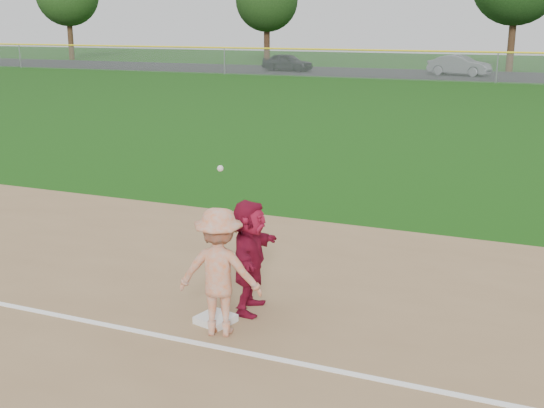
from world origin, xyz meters
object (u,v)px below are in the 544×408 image
at_px(car_left, 287,62).
at_px(car_mid, 459,65).
at_px(base_runner, 250,256).
at_px(first_base, 216,319).

relative_size(car_left, car_mid, 0.91).
relative_size(base_runner, car_left, 0.39).
distance_m(first_base, base_runner, 0.98).
distance_m(base_runner, car_mid, 45.26).
distance_m(car_left, car_mid, 13.60).
height_order(first_base, car_left, car_left).
bearing_deg(car_mid, car_left, 104.15).
bearing_deg(car_left, base_runner, -152.26).
bearing_deg(car_left, first_base, -152.79).
bearing_deg(car_left, car_mid, -80.40).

